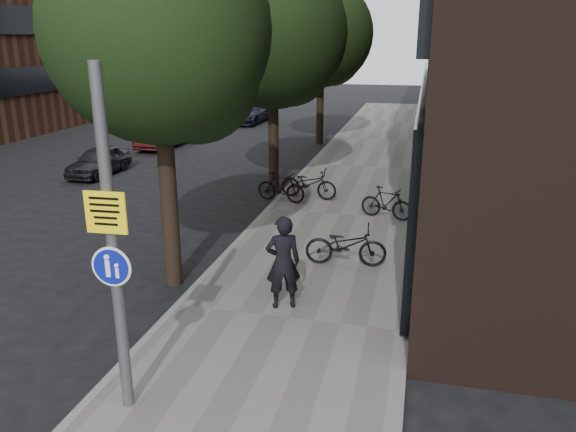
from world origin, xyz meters
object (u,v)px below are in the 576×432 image
(signpost, at_px, (113,247))
(pedestrian, at_px, (283,262))
(parked_bike_facade_near, at_px, (346,245))
(parked_car_near, at_px, (99,161))

(signpost, bearing_deg, pedestrian, 65.07)
(signpost, distance_m, parked_bike_facade_near, 6.63)
(pedestrian, height_order, parked_bike_facade_near, pedestrian)
(parked_bike_facade_near, relative_size, parked_car_near, 0.57)
(parked_car_near, bearing_deg, parked_bike_facade_near, -32.96)
(pedestrian, distance_m, parked_car_near, 13.69)
(signpost, xyz_separation_m, pedestrian, (1.42, 3.52, -1.49))
(signpost, distance_m, pedestrian, 4.07)
(pedestrian, relative_size, parked_car_near, 0.57)
(parked_bike_facade_near, height_order, parked_car_near, parked_car_near)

